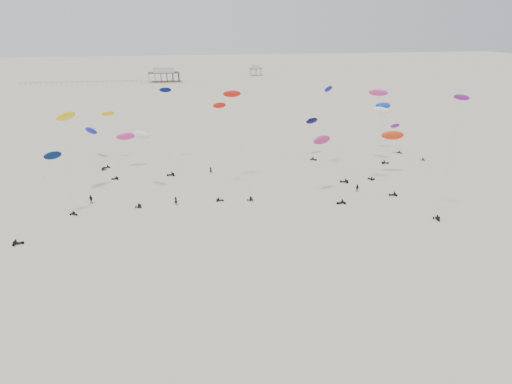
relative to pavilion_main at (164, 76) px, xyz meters
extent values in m
plane|color=beige|center=(10.00, -150.00, -4.22)|extent=(900.00, 900.00, 0.00)
cube|color=brown|center=(0.00, 0.00, 1.93)|extent=(21.00, 13.00, 0.30)
cube|color=silver|center=(0.00, 0.00, 3.68)|extent=(14.00, 8.40, 3.20)
cube|color=#B2B2AD|center=(0.00, 0.00, 5.43)|extent=(15.00, 9.00, 0.30)
cube|color=brown|center=(70.00, 30.00, 0.93)|extent=(9.00, 7.00, 0.30)
cube|color=silver|center=(70.00, 30.00, 2.28)|extent=(5.60, 4.20, 2.40)
cube|color=#B2B2AD|center=(70.00, 30.00, 3.63)|extent=(6.00, 4.50, 0.30)
cube|color=black|center=(-52.00, 0.00, -2.77)|extent=(80.00, 0.10, 0.10)
cylinder|color=gray|center=(36.94, -214.08, 1.03)|extent=(0.03, 0.03, 10.56)
ellipsoid|color=#060548|center=(37.33, -211.41, 6.41)|extent=(5.10, 3.98, 2.34)
cylinder|color=gray|center=(64.78, -219.82, 0.35)|extent=(0.03, 0.03, 12.19)
ellipsoid|color=#6C198A|center=(61.74, -216.28, 4.89)|extent=(3.75, 2.40, 1.74)
cylinder|color=gray|center=(-4.94, -216.85, 6.10)|extent=(0.03, 0.03, 24.19)
ellipsoid|color=#050D45|center=(-4.89, -209.44, 16.27)|extent=(3.51, 1.76, 1.67)
cylinder|color=gray|center=(48.38, -265.71, 8.11)|extent=(0.03, 0.03, 23.47)
ellipsoid|color=#76198A|center=(49.94, -264.77, 20.27)|extent=(2.99, 3.37, 1.58)
cylinder|color=gray|center=(62.94, -211.69, 2.69)|extent=(0.03, 0.03, 14.26)
ellipsoid|color=#0E45BA|center=(60.82, -209.10, 9.81)|extent=(4.87, 2.78, 2.23)
cylinder|color=gray|center=(10.98, -239.95, 6.77)|extent=(0.03, 0.03, 25.25)
ellipsoid|color=red|center=(10.16, -232.64, 17.81)|extent=(4.42, 2.08, 2.17)
cylinder|color=gray|center=(-26.93, -241.86, 4.79)|extent=(0.03, 0.03, 21.81)
ellipsoid|color=yellow|center=(-27.70, -234.93, 14.20)|extent=(5.47, 6.15, 2.82)
cylinder|color=gray|center=(-31.45, -255.68, 2.36)|extent=(0.03, 0.03, 18.25)
ellipsoid|color=#051C46|center=(-28.71, -249.23, 8.88)|extent=(3.78, 3.06, 1.79)
cylinder|color=gray|center=(-24.84, -208.17, -0.26)|extent=(0.03, 0.03, 15.82)
ellipsoid|color=#0E14BE|center=(-26.74, -201.22, 4.02)|extent=(5.48, 6.11, 2.80)
cylinder|color=gray|center=(37.28, -232.24, 6.61)|extent=(0.03, 0.03, 24.35)
ellipsoid|color=#100DAA|center=(37.03, -225.36, 17.41)|extent=(4.30, 4.50, 2.10)
cylinder|color=gray|center=(-17.71, -219.55, 0.11)|extent=(0.03, 0.03, 13.08)
ellipsoid|color=#D732A7|center=(-16.26, -214.32, 4.72)|extent=(5.69, 3.36, 2.67)
cylinder|color=gray|center=(5.62, -241.97, 5.87)|extent=(0.03, 0.03, 21.01)
ellipsoid|color=red|center=(6.44, -237.50, 15.93)|extent=(3.41, 1.89, 1.59)
cylinder|color=gray|center=(-21.68, -208.94, 2.63)|extent=(0.03, 0.03, 15.18)
ellipsoid|color=yellow|center=(-21.26, -204.63, 9.52)|extent=(3.87, 2.13, 1.82)
cylinder|color=gray|center=(29.78, -249.89, 2.19)|extent=(0.03, 0.03, 13.79)
ellipsoid|color=#BB2C78|center=(28.49, -246.16, 8.74)|extent=(5.23, 3.52, 2.41)
cylinder|color=gray|center=(54.67, -223.15, 3.08)|extent=(0.03, 0.03, 13.51)
ellipsoid|color=white|center=(54.10, -221.68, 10.54)|extent=(4.45, 5.04, 2.45)
cylinder|color=gray|center=(48.38, -236.41, 0.85)|extent=(0.03, 0.03, 11.74)
ellipsoid|color=red|center=(51.78, -234.54, 6.31)|extent=(6.19, 3.55, 2.89)
cylinder|color=gray|center=(-12.28, -240.80, 2.43)|extent=(0.03, 0.03, 16.96)
ellipsoid|color=white|center=(-11.67, -234.80, 9.27)|extent=(4.78, 4.66, 2.41)
cylinder|color=gray|center=(43.97, -246.78, 7.10)|extent=(0.03, 0.03, 22.85)
ellipsoid|color=#CD3093|center=(43.06, -242.64, 18.50)|extent=(4.83, 4.04, 2.19)
imported|color=black|center=(-4.95, -246.88, -4.22)|extent=(0.98, 0.85, 2.28)
imported|color=black|center=(37.80, -246.45, -4.22)|extent=(1.20, 1.14, 2.16)
imported|color=black|center=(-23.38, -242.10, -4.22)|extent=(1.55, 1.27, 2.31)
imported|color=black|center=(5.46, -224.06, -4.22)|extent=(0.95, 0.86, 2.16)
camera|label=1|loc=(-8.47, -351.63, 33.84)|focal=35.00mm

